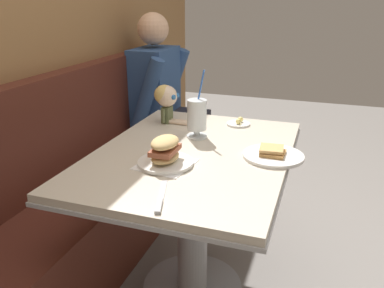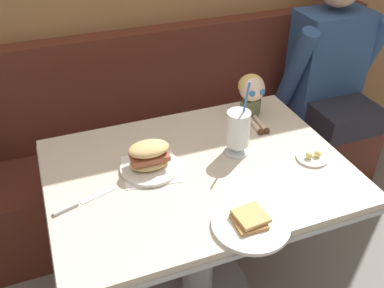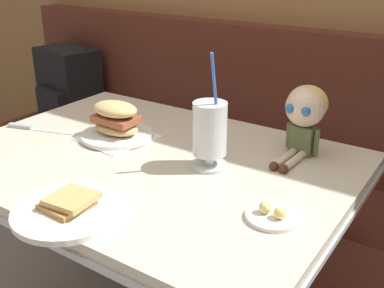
% 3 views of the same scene
% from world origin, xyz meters
% --- Properties ---
extents(booth_bench, '(2.60, 0.48, 1.00)m').
position_xyz_m(booth_bench, '(0.00, 0.81, 0.33)').
color(booth_bench, '#512319').
rests_on(booth_bench, ground).
extents(diner_table, '(1.11, 0.81, 0.74)m').
position_xyz_m(diner_table, '(0.00, 0.18, 0.54)').
color(diner_table, beige).
rests_on(diner_table, ground).
extents(toast_plate, '(0.25, 0.25, 0.04)m').
position_xyz_m(toast_plate, '(0.04, -0.15, 0.75)').
color(toast_plate, white).
rests_on(toast_plate, diner_table).
extents(milkshake_glass, '(0.10, 0.10, 0.31)m').
position_xyz_m(milkshake_glass, '(0.18, 0.22, 0.84)').
color(milkshake_glass, silver).
rests_on(milkshake_glass, diner_table).
extents(sandwich_plate, '(0.22, 0.22, 0.12)m').
position_xyz_m(sandwich_plate, '(-0.17, 0.23, 0.79)').
color(sandwich_plate, white).
rests_on(sandwich_plate, diner_table).
extents(butter_saucer, '(0.12, 0.12, 0.04)m').
position_xyz_m(butter_saucer, '(0.43, 0.08, 0.75)').
color(butter_saucer, white).
rests_on(butter_saucer, diner_table).
extents(butter_knife, '(0.23, 0.09, 0.01)m').
position_xyz_m(butter_knife, '(-0.46, 0.13, 0.74)').
color(butter_knife, silver).
rests_on(butter_knife, diner_table).
extents(seated_doll, '(0.12, 0.22, 0.20)m').
position_xyz_m(seated_doll, '(0.35, 0.44, 0.87)').
color(seated_doll, '#5B6642').
rests_on(seated_doll, diner_table).
extents(diner_patron, '(0.55, 0.48, 0.81)m').
position_xyz_m(diner_patron, '(1.00, 0.76, 0.74)').
color(diner_patron, '#2D4C7F').
rests_on(diner_patron, booth_bench).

